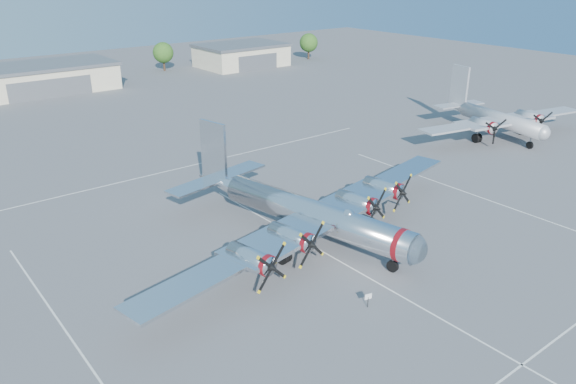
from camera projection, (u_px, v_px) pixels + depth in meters
ground at (304, 241)px, 52.20m from camera, size 260.00×260.00×0.00m
parking_lines at (317, 248)px, 50.92m from camera, size 60.00×50.08×0.01m
hangar_center at (39, 78)px, 110.69m from camera, size 28.60×14.60×5.40m
hangar_east at (241, 55)px, 138.14m from camera, size 20.60×14.60×5.40m
tree_east at (163, 53)px, 131.65m from camera, size 4.80×4.80×6.64m
tree_far_east at (309, 43)px, 147.58m from camera, size 4.80×4.80×6.64m
main_bomber_b29 at (303, 237)px, 52.94m from camera, size 45.84×35.58×9.11m
twin_engine_east at (494, 136)px, 83.41m from camera, size 32.50×26.23×9.15m
info_placard at (368, 298)px, 41.97m from camera, size 0.60×0.18×1.15m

